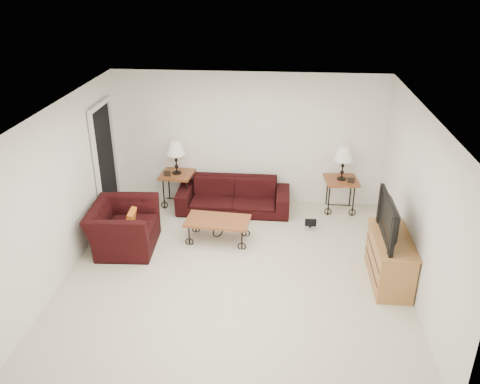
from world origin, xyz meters
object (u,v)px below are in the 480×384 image
at_px(lamp_right, 343,163).
at_px(backpack, 311,218).
at_px(lamp_left, 176,157).
at_px(tv_stand, 390,259).
at_px(side_table_right, 340,195).
at_px(television, 394,219).
at_px(side_table_left, 178,189).
at_px(sofa, 234,196).
at_px(armchair, 123,227).
at_px(coffee_table, 218,230).

xyz_separation_m(lamp_right, backpack, (-0.56, -0.73, -0.76)).
distance_m(lamp_left, tv_stand, 4.24).
xyz_separation_m(side_table_right, television, (0.48, -2.22, 0.70)).
distance_m(tv_stand, backpack, 1.84).
bearing_deg(side_table_left, sofa, -9.40).
xyz_separation_m(lamp_left, television, (3.53, -2.22, 0.06)).
bearing_deg(television, tv_stand, 90.00).
relative_size(side_table_left, armchair, 0.56).
distance_m(sofa, lamp_left, 1.28).
bearing_deg(backpack, armchair, -172.37).
relative_size(lamp_left, armchair, 0.56).
distance_m(tv_stand, television, 0.66).
xyz_separation_m(side_table_left, tv_stand, (3.55, -2.22, 0.04)).
height_order(sofa, backpack, sofa).
height_order(lamp_left, coffee_table, lamp_left).
relative_size(tv_stand, television, 1.12).
height_order(side_table_left, lamp_left, lamp_left).
height_order(coffee_table, tv_stand, tv_stand).
distance_m(side_table_right, television, 2.38).
distance_m(armchair, television, 4.18).
height_order(lamp_right, tv_stand, lamp_right).
xyz_separation_m(armchair, tv_stand, (4.11, -0.58, -0.01)).
relative_size(television, backpack, 2.73).
bearing_deg(lamp_left, coffee_table, -54.29).
relative_size(lamp_left, backpack, 1.64).
bearing_deg(side_table_left, armchair, -108.52).
bearing_deg(sofa, lamp_right, 5.22).
height_order(sofa, armchair, armchair).
bearing_deg(lamp_left, television, -32.17).
xyz_separation_m(sofa, lamp_right, (1.97, 0.18, 0.65)).
distance_m(lamp_right, tv_stand, 2.35).
xyz_separation_m(side_table_left, coffee_table, (0.94, -1.31, -0.12)).
bearing_deg(side_table_left, side_table_right, 0.00).
xyz_separation_m(armchair, television, (4.08, -0.58, 0.65)).
bearing_deg(lamp_left, sofa, -9.40).
distance_m(side_table_left, armchair, 1.73).
height_order(side_table_left, backpack, side_table_left).
relative_size(tv_stand, backpack, 3.04).
height_order(lamp_left, television, television).
height_order(lamp_left, tv_stand, lamp_left).
distance_m(coffee_table, tv_stand, 2.78).
distance_m(armchair, backpack, 3.18).
height_order(armchair, backpack, armchair).
distance_m(side_table_left, lamp_right, 3.12).
bearing_deg(tv_stand, side_table_right, 102.62).
bearing_deg(tv_stand, backpack, 125.53).
bearing_deg(coffee_table, lamp_left, 125.71).
relative_size(side_table_right, lamp_right, 1.00).
relative_size(sofa, armchair, 1.82).
bearing_deg(television, side_table_right, -167.87).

